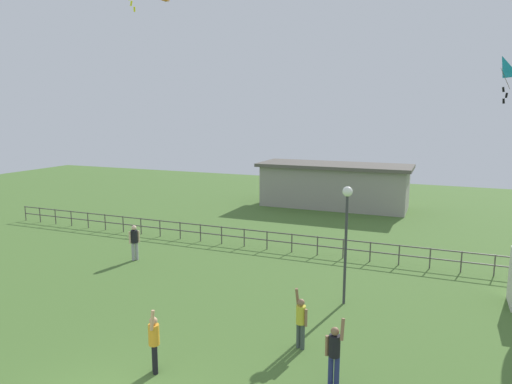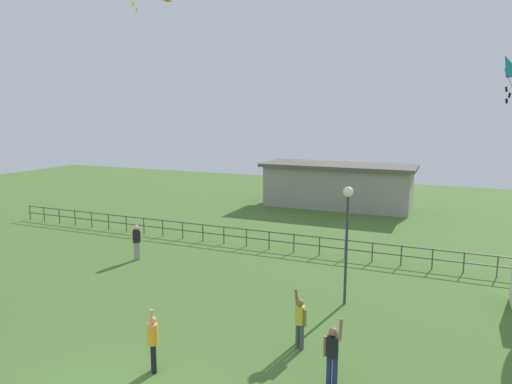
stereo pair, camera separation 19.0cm
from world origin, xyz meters
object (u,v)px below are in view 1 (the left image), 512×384
(person_2, at_px, (154,340))
(kite_0, at_px, (501,70))
(lamppost, at_px, (347,219))
(person_1, at_px, (134,240))
(person_3, at_px, (334,351))
(person_0, at_px, (301,319))

(person_2, height_order, kite_0, kite_0)
(lamppost, bearing_deg, kite_0, 43.37)
(lamppost, xyz_separation_m, kite_0, (4.87, 4.60, 5.35))
(lamppost, height_order, person_1, lamppost)
(person_3, relative_size, kite_0, 1.05)
(person_1, distance_m, kite_0, 17.14)
(person_0, relative_size, person_3, 0.97)
(person_2, bearing_deg, kite_0, 52.00)
(person_1, xyz_separation_m, kite_0, (15.02, 3.36, 7.54))
(person_2, relative_size, kite_0, 1.05)
(person_0, xyz_separation_m, kite_0, (5.39, 8.31, 7.60))
(person_0, xyz_separation_m, person_2, (-3.22, -2.71, 0.02))
(person_0, distance_m, person_3, 1.99)
(lamppost, relative_size, person_1, 2.57)
(person_0, distance_m, person_1, 10.84)
(person_1, bearing_deg, person_2, -50.08)
(kite_0, bearing_deg, lamppost, -136.63)
(person_0, xyz_separation_m, person_3, (1.33, -1.48, 0.03))
(lamppost, xyz_separation_m, person_1, (-10.15, 1.24, -2.19))
(lamppost, bearing_deg, person_2, -120.23)
(lamppost, xyz_separation_m, person_0, (-0.52, -3.71, -2.25))
(person_3, bearing_deg, person_2, -164.87)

